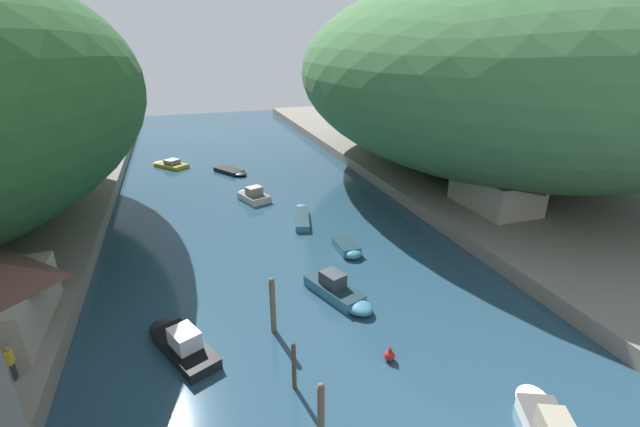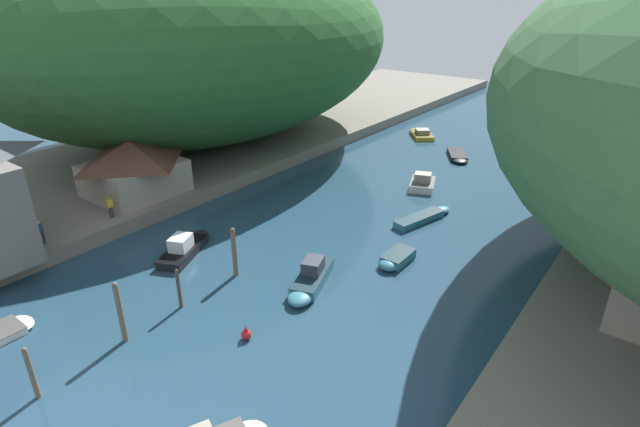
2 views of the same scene
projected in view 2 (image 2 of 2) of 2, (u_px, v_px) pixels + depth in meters
name	position (u px, v px, depth m)	size (l,w,h in m)	color
water_surface	(374.00, 221.00, 38.82)	(130.00, 130.00, 0.00)	#234256
left_bank	(176.00, 155.00, 51.85)	(22.00, 120.00, 1.13)	slate
hillside_left	(205.00, 42.00, 52.55)	(33.59, 47.02, 20.12)	#285628
boathouse_shed	(133.00, 166.00, 40.04)	(6.75, 7.25, 4.50)	gray
boat_moored_right	(310.00, 280.00, 30.19)	(3.28, 5.57, 1.52)	teal
boat_cabin_cruiser	(421.00, 133.00, 60.47)	(4.84, 5.24, 0.98)	gold
boat_white_cruiser	(423.00, 182.00, 45.21)	(3.32, 4.48, 1.44)	silver
boat_mid_channel	(425.00, 216.00, 38.92)	(2.58, 5.93, 0.53)	teal
boat_near_quay	(458.00, 156.00, 52.62)	(3.91, 5.00, 0.47)	black
boat_small_dinghy	(3.00, 332.00, 26.11)	(1.90, 3.20, 0.40)	silver
boat_far_right_bank	(186.00, 246.00, 34.09)	(3.82, 5.69, 1.51)	black
boat_navy_launch	(395.00, 259.00, 32.70)	(1.48, 3.12, 0.66)	teal
mooring_post_nearest	(31.00, 373.00, 21.66)	(0.23, 0.23, 2.77)	brown
mooring_post_second	(120.00, 312.00, 25.04)	(0.28, 0.28, 3.52)	brown
mooring_post_middle	(179.00, 288.00, 27.91)	(0.21, 0.21, 2.51)	#4C3D2D
mooring_post_fourth	(234.00, 252.00, 30.86)	(0.31, 0.31, 3.34)	brown
channel_buoy_near	(246.00, 334.00, 25.76)	(0.54, 0.54, 0.81)	red
person_on_quay	(110.00, 205.00, 36.28)	(0.23, 0.38, 1.69)	#282D3D
person_by_boathouse	(40.00, 231.00, 32.56)	(0.34, 0.43, 1.69)	#282D3D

